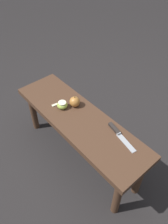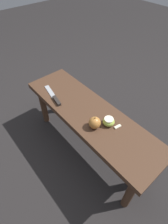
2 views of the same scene
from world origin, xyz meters
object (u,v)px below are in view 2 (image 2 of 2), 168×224
Objects in this scene: wooden_bench at (89,119)px; apple_cut at (109,121)px; apple_whole at (95,123)px; knife at (55,98)px.

apple_cut is (0.15, 0.02, 0.09)m from wooden_bench.
apple_whole is 1.13× the size of apple_cut.
wooden_bench is at bearing -148.32° from knife.
knife is at bearing -173.60° from apple_whole.
knife is 3.45× the size of apple_cut.
knife is 0.38m from apple_whole.
knife is at bearing -159.11° from wooden_bench.
apple_whole reaches higher than knife.
wooden_bench is 4.28× the size of knife.
apple_cut is at bearing 62.91° from apple_whole.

